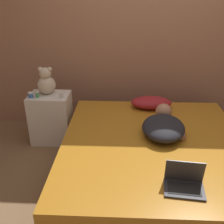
{
  "coord_description": "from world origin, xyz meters",
  "views": [
    {
      "loc": [
        -0.31,
        -2.16,
        1.78
      ],
      "look_at": [
        -0.42,
        0.24,
        0.63
      ],
      "focal_mm": 42.0,
      "sensor_mm": 36.0,
      "label": 1
    }
  ],
  "objects": [
    {
      "name": "bottle_blue",
      "position": [
        -1.38,
        0.63,
        0.65
      ],
      "size": [
        0.06,
        0.06,
        0.06
      ],
      "color": "#3866B2",
      "rests_on": "nightstand"
    },
    {
      "name": "nightstand",
      "position": [
        -1.2,
        0.72,
        0.31
      ],
      "size": [
        0.48,
        0.37,
        0.62
      ],
      "color": "silver",
      "rests_on": "ground_plane"
    },
    {
      "name": "bottle_clear",
      "position": [
        -1.02,
        0.62,
        0.65
      ],
      "size": [
        0.04,
        0.04,
        0.07
      ],
      "color": "silver",
      "rests_on": "nightstand"
    },
    {
      "name": "laptop",
      "position": [
        0.14,
        -0.65,
        0.5
      ],
      "size": [
        0.3,
        0.22,
        0.2
      ],
      "rotation": [
        0.0,
        0.0,
        -0.11
      ],
      "color": "#333338",
      "rests_on": "bed"
    },
    {
      "name": "wall_back",
      "position": [
        0.0,
        1.24,
        1.3
      ],
      "size": [
        8.0,
        0.06,
        2.6
      ],
      "color": "#996B51",
      "rests_on": "ground_plane"
    },
    {
      "name": "ground_plane",
      "position": [
        0.0,
        0.0,
        0.0
      ],
      "size": [
        12.0,
        12.0,
        0.0
      ],
      "primitive_type": "plane",
      "color": "brown"
    },
    {
      "name": "teddy_bear",
      "position": [
        -1.23,
        0.76,
        0.76
      ],
      "size": [
        0.21,
        0.21,
        0.33
      ],
      "color": "beige",
      "rests_on": "nightstand"
    },
    {
      "name": "bed",
      "position": [
        0.0,
        0.0,
        0.22
      ],
      "size": [
        1.8,
        1.92,
        0.45
      ],
      "color": "brown",
      "rests_on": "ground_plane"
    },
    {
      "name": "pillow",
      "position": [
        0.03,
        0.76,
        0.52
      ],
      "size": [
        0.49,
        0.28,
        0.14
      ],
      "color": "maroon",
      "rests_on": "bed"
    },
    {
      "name": "person_lying",
      "position": [
        0.1,
        0.17,
        0.53
      ],
      "size": [
        0.48,
        0.73,
        0.18
      ],
      "rotation": [
        0.0,
        0.0,
        -0.14
      ],
      "color": "black",
      "rests_on": "bed"
    },
    {
      "name": "bottle_green",
      "position": [
        -1.31,
        0.63,
        0.65
      ],
      "size": [
        0.04,
        0.04,
        0.08
      ],
      "color": "#3D8E4C",
      "rests_on": "nightstand"
    }
  ]
}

